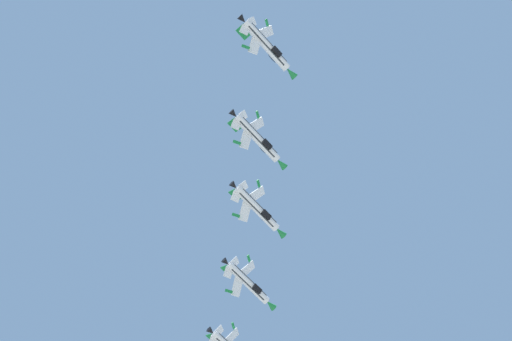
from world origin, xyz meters
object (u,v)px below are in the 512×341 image
(fighter_jet_right_wing, at_px, (258,210))
(fighter_jet_left_wing, at_px, (249,284))
(fighter_jet_left_outer, at_px, (258,139))
(fighter_jet_right_outer, at_px, (267,47))

(fighter_jet_right_wing, bearing_deg, fighter_jet_left_wing, 138.97)
(fighter_jet_left_wing, distance_m, fighter_jet_left_outer, 32.14)
(fighter_jet_left_wing, xyz_separation_m, fighter_jet_right_outer, (13.18, -48.46, 3.06))
(fighter_jet_right_wing, bearing_deg, fighter_jet_left_outer, -46.95)
(fighter_jet_left_wing, relative_size, fighter_jet_right_wing, 1.00)
(fighter_jet_left_wing, xyz_separation_m, fighter_jet_right_wing, (5.20, -16.89, -0.72))
(fighter_jet_right_wing, relative_size, fighter_jet_right_outer, 1.00)
(fighter_jet_left_wing, height_order, fighter_jet_left_outer, fighter_jet_left_outer)
(fighter_jet_right_wing, height_order, fighter_jet_left_outer, fighter_jet_left_outer)
(fighter_jet_left_outer, bearing_deg, fighter_jet_right_outer, -41.54)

